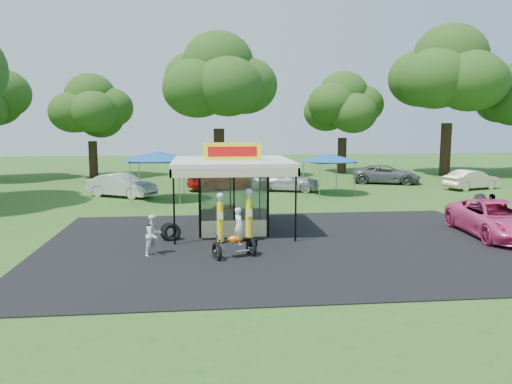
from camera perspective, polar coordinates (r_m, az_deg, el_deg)
The scene contains 23 objects.
ground at distance 19.07m, azimuth 4.24°, elevation -7.52°, with size 120.00×120.00×0.00m, color #28551A.
asphalt_apron at distance 20.97m, azimuth 3.25°, elevation -6.02°, with size 20.00×14.00×0.04m, color black.
gas_station_kiosk at distance 23.34m, azimuth -2.76°, elevation -0.17°, with size 5.40×5.40×4.18m.
gas_pump_left at distance 21.03m, azimuth -4.10°, elevation -3.11°, with size 0.41×0.41×2.19m.
gas_pump_right at distance 21.23m, azimuth -0.80°, elevation -2.81°, with size 0.43×0.43×2.33m.
motorcycle at distance 18.88m, azimuth -2.16°, elevation -5.23°, with size 1.76×1.27×2.00m.
spare_tires at distance 21.90m, azimuth -9.78°, elevation -4.51°, with size 1.00×0.74×0.81m.
kiosk_car at distance 25.72m, azimuth -3.03°, elevation -2.35°, with size 1.13×2.82×0.96m, color yellow.
pink_sedan at distance 24.75m, azimuth 25.82°, elevation -2.79°, with size 2.68×5.80×1.61m, color #EC4085.
spectator_west at distance 19.57m, azimuth -11.62°, elevation -4.85°, with size 0.78×0.60×1.60m, color white.
spectator_east_a at distance 26.19m, azimuth 24.15°, elevation -2.01°, with size 1.12×0.64×1.73m, color black.
spectator_east_b at distance 26.30m, azimuth 25.33°, elevation -2.04°, with size 1.01×0.42×1.73m, color gray.
bg_car_a at distance 35.34m, azimuth -15.08°, elevation 0.73°, with size 1.68×4.82×1.59m, color silver.
bg_car_b at distance 37.75m, azimuth -4.08°, elevation 1.36°, with size 2.08×5.11×1.48m, color #B5150D.
bg_car_c at distance 37.09m, azimuth 3.41°, elevation 1.40°, with size 1.99×4.95×1.69m, color #BCBDC1.
bg_car_d at distance 43.06m, azimuth 14.68°, elevation 1.97°, with size 2.54×5.51×1.53m, color #5B5B5D.
bg_car_e at distance 41.42m, azimuth 23.42°, elevation 1.30°, with size 1.56×4.48×1.48m, color beige.
tent_west at distance 32.96m, azimuth -11.16°, elevation 4.07°, with size 4.62×4.62×3.23m.
tent_east at distance 35.54m, azimuth 8.33°, elevation 3.91°, with size 4.13×4.13×2.88m.
oak_far_b at distance 48.47m, azimuth -18.32°, elevation 8.58°, with size 7.77×7.77×9.27m.
oak_far_c at distance 45.47m, azimuth -4.32°, elevation 11.76°, with size 10.82×10.82×12.76m.
oak_far_d at distance 50.61m, azimuth 9.91°, elevation 9.20°, with size 8.25×8.25×9.82m.
oak_far_e at distance 51.44m, azimuth 21.19°, elevation 11.67°, with size 11.66×11.66×13.89m.
Camera 1 is at (-3.34, -18.07, 5.10)m, focal length 35.00 mm.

